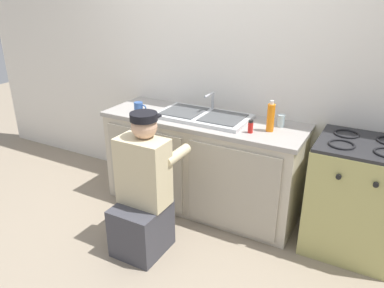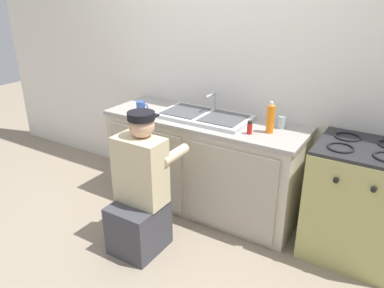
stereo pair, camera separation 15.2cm
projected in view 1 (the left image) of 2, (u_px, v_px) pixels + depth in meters
name	position (u px, v px, depth m)	size (l,w,h in m)	color
ground_plane	(187.00, 219.00, 3.35)	(12.00, 12.00, 0.00)	gray
back_wall	(221.00, 67.00, 3.39)	(6.00, 0.10, 2.50)	silver
counter_cabinet	(202.00, 165.00, 3.43)	(1.76, 0.62, 0.83)	beige
countertop	(203.00, 120.00, 3.27)	(1.80, 0.62, 0.04)	#9E9993
sink_double_basin	(203.00, 116.00, 3.25)	(0.80, 0.44, 0.19)	silver
stove_range	(355.00, 197.00, 2.84)	(0.66, 0.62, 0.90)	tan
plumber_person	(143.00, 196.00, 2.82)	(0.42, 0.61, 1.10)	#3F3F47
spice_bottle_red	(251.00, 127.00, 2.91)	(0.04, 0.04, 0.10)	red
water_glass	(281.00, 121.00, 3.04)	(0.06, 0.06, 0.10)	#ADC6CC
coffee_mug	(139.00, 107.00, 3.39)	(0.13, 0.08, 0.09)	#335699
soap_bottle_orange	(271.00, 117.00, 2.92)	(0.06, 0.06, 0.25)	orange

